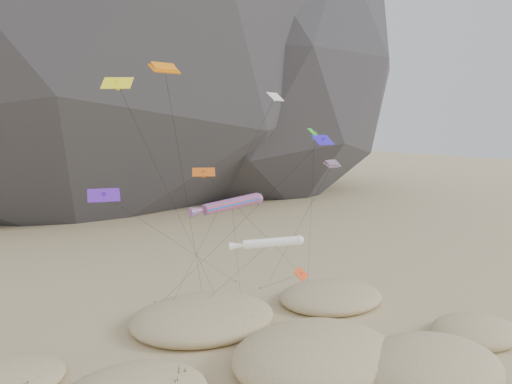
# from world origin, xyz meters

# --- Properties ---
(dunes) EXTENTS (50.86, 38.24, 4.48)m
(dunes) POSITION_xyz_m (-1.64, 4.06, 0.77)
(dunes) COLOR #CCB789
(dunes) RESTS_ON ground
(dune_grass) EXTENTS (43.77, 26.50, 1.59)m
(dune_grass) POSITION_xyz_m (-0.69, 3.41, 0.86)
(dune_grass) COLOR black
(dune_grass) RESTS_ON ground
(kite_stakes) EXTENTS (22.03, 7.42, 0.30)m
(kite_stakes) POSITION_xyz_m (1.85, 23.20, 0.15)
(kite_stakes) COLOR #3F2D1E
(kite_stakes) RESTS_ON ground
(rainbow_tube_kite) EXTENTS (11.96, 13.17, 14.28)m
(rainbow_tube_kite) POSITION_xyz_m (-2.53, 10.46, 13.44)
(rainbow_tube_kite) COLOR #FF451A
(rainbow_tube_kite) RESTS_ON ground
(white_tube_kite) EXTENTS (5.98, 14.66, 10.97)m
(white_tube_kite) POSITION_xyz_m (-0.45, 7.22, 10.31)
(white_tube_kite) COLOR white
(white_tube_kite) RESTS_ON ground
(orange_parafoil) EXTENTS (9.60, 11.58, 25.93)m
(orange_parafoil) POSITION_xyz_m (-7.17, 13.46, 25.13)
(orange_parafoil) COLOR orange
(orange_parafoil) RESTS_ON ground
(multi_parafoil) EXTENTS (4.26, 17.03, 17.19)m
(multi_parafoil) POSITION_xyz_m (7.75, 8.88, 16.51)
(multi_parafoil) COLOR red
(multi_parafoil) RESTS_ON ground
(delta_kites) EXTENTS (30.29, 23.01, 24.18)m
(delta_kites) POSITION_xyz_m (-0.75, 11.02, 17.59)
(delta_kites) COLOR #2816C0
(delta_kites) RESTS_ON ground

